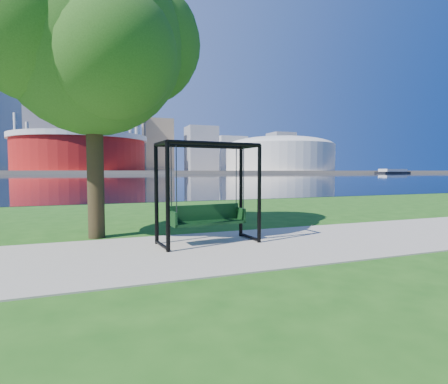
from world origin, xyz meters
TOP-DOWN VIEW (x-y plane):
  - ground at (0.00, 0.00)m, footprint 900.00×900.00m
  - path at (0.00, -0.50)m, footprint 120.00×4.00m
  - river at (0.00, 102.00)m, footprint 900.00×180.00m
  - far_bank at (0.00, 306.00)m, footprint 900.00×228.00m
  - stadium at (-10.00, 235.00)m, footprint 83.00×83.00m
  - arena at (135.00, 235.00)m, footprint 84.00×84.00m
  - skyline at (-4.27, 319.39)m, footprint 392.00×66.00m
  - swing at (-0.55, 0.14)m, footprint 2.51×1.26m
  - park_tree at (-3.17, 2.03)m, footprint 6.08×5.49m
  - barge at (198.95, 184.16)m, footprint 32.78×15.11m

SIDE VIEW (x-z plane):
  - ground at x=0.00m, z-range 0.00..0.00m
  - river at x=0.00m, z-range 0.00..0.02m
  - path at x=0.00m, z-range 0.00..0.03m
  - far_bank at x=0.00m, z-range 0.00..2.00m
  - swing at x=-0.55m, z-range -0.04..2.44m
  - barge at x=198.95m, z-range -0.15..3.02m
  - park_tree at x=-3.17m, z-range 1.47..9.02m
  - stadium at x=-10.00m, z-range -1.77..30.23m
  - arena at x=135.00m, z-range 2.59..29.15m
  - skyline at x=-4.27m, z-range -12.36..84.14m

